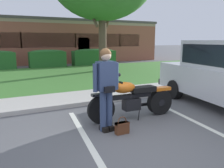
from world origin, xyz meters
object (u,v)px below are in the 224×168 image
object	(u,v)px
hedge_center_right	(47,58)
hedge_right	(94,57)
handbag	(122,127)
rider_person	(106,84)
motorcycle	(135,98)
brick_building	(15,41)

from	to	relation	value
hedge_center_right	hedge_right	size ratio (longest dim) A/B	0.74
handbag	hedge_right	distance (m)	13.35
handbag	hedge_right	bearing A→B (deg)	69.44
rider_person	handbag	distance (m)	0.93
hedge_center_right	motorcycle	bearing A→B (deg)	-92.06
rider_person	brick_building	bearing A→B (deg)	90.14
motorcycle	rider_person	distance (m)	1.15
motorcycle	hedge_right	xyz separation A→B (m)	(3.93, 11.78, 0.16)
motorcycle	rider_person	world-z (taller)	rider_person
rider_person	hedge_right	xyz separation A→B (m)	(4.89, 12.18, -0.34)
hedge_center_right	rider_person	bearing A→B (deg)	-96.48
motorcycle	hedge_center_right	world-z (taller)	motorcycle
hedge_center_right	brick_building	world-z (taller)	brick_building
rider_person	hedge_center_right	distance (m)	12.26
handbag	hedge_center_right	size ratio (longest dim) A/B	0.15
motorcycle	brick_building	world-z (taller)	brick_building
hedge_right	brick_building	world-z (taller)	brick_building
motorcycle	handbag	distance (m)	1.09
motorcycle	brick_building	bearing A→B (deg)	93.16
brick_building	motorcycle	bearing A→B (deg)	-86.84
rider_person	hedge_right	world-z (taller)	rider_person
handbag	brick_building	distance (m)	18.94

